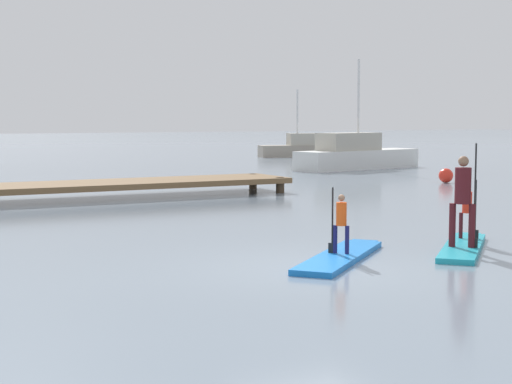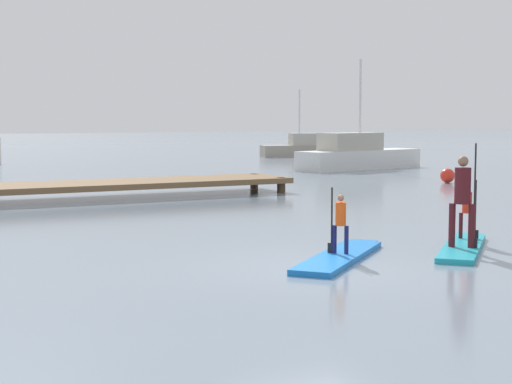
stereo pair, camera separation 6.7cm
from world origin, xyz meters
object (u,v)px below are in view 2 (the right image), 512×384
(paddler_child_solo, at_px, (340,221))
(paddler_child_front, at_px, (468,208))
(paddler_adult, at_px, (463,195))
(mooring_buoy_far, at_px, (447,176))
(paddleboard_far, at_px, (463,247))
(fishing_boat_green_midground, at_px, (358,155))
(paddleboard_near, at_px, (340,256))
(motor_boat_small_navy, at_px, (303,148))

(paddler_child_solo, xyz_separation_m, paddler_child_front, (3.25, 0.30, 0.01))
(paddler_adult, xyz_separation_m, mooring_buoy_far, (10.73, 12.63, -0.80))
(paddleboard_far, bearing_deg, fishing_boat_green_midground, 59.63)
(paddleboard_near, distance_m, motor_boat_small_navy, 37.83)
(motor_boat_small_navy, bearing_deg, fishing_boat_green_midground, -109.04)
(paddleboard_near, relative_size, paddler_child_solo, 2.68)
(paddler_child_solo, relative_size, paddler_adult, 0.61)
(paddleboard_far, distance_m, fishing_boat_green_midground, 24.29)
(paddler_child_solo, bearing_deg, fishing_boat_green_midground, 54.23)
(paddleboard_far, height_order, paddler_child_front, paddler_child_front)
(paddleboard_near, bearing_deg, paddler_child_solo, 89.94)
(motor_boat_small_navy, bearing_deg, paddleboard_near, -120.23)
(paddleboard_near, xyz_separation_m, fishing_boat_green_midground, (14.91, 20.71, 0.65))
(paddleboard_near, xyz_separation_m, paddleboard_far, (2.64, -0.23, 0.00))
(mooring_buoy_far, bearing_deg, paddler_child_front, -129.83)
(motor_boat_small_navy, distance_m, mooring_buoy_far, 21.34)
(paddleboard_far, xyz_separation_m, paddler_child_front, (0.61, 0.55, 0.66))
(paddler_child_solo, height_order, motor_boat_small_navy, motor_boat_small_navy)
(paddler_adult, distance_m, paddler_child_front, 1.20)
(paddler_child_front, xyz_separation_m, motor_boat_small_navy, (15.79, 32.36, -0.14))
(paddleboard_far, relative_size, motor_boat_small_navy, 0.53)
(fishing_boat_green_midground, bearing_deg, paddleboard_near, -125.75)
(paddleboard_near, height_order, paddler_child_front, paddler_child_front)
(paddler_adult, relative_size, paddler_child_front, 1.64)
(paddleboard_near, height_order, paddler_adult, paddler_adult)
(paddler_adult, distance_m, mooring_buoy_far, 16.59)
(paddler_child_solo, height_order, mooring_buoy_far, paddler_child_solo)
(mooring_buoy_far, bearing_deg, paddleboard_far, -130.23)
(paddleboard_near, relative_size, motor_boat_small_navy, 0.57)
(fishing_boat_green_midground, bearing_deg, motor_boat_small_navy, 70.96)
(paddler_child_solo, bearing_deg, mooring_buoy_far, 42.78)
(paddleboard_near, bearing_deg, paddler_adult, -10.66)
(paddler_child_solo, xyz_separation_m, paddler_adult, (2.41, -0.47, 0.39))
(paddler_child_solo, bearing_deg, paddleboard_far, -5.40)
(paddler_child_front, bearing_deg, paddleboard_near, -174.40)
(paddleboard_far, height_order, motor_boat_small_navy, motor_boat_small_navy)
(paddleboard_near, height_order, fishing_boat_green_midground, fishing_boat_green_midground)
(paddleboard_near, relative_size, paddleboard_far, 1.09)
(paddleboard_far, relative_size, paddler_child_front, 2.45)
(paddler_adult, height_order, paddler_child_front, paddler_adult)
(paddleboard_near, xyz_separation_m, paddler_adult, (2.41, -0.45, 1.03))
(paddler_adult, relative_size, motor_boat_small_navy, 0.35)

